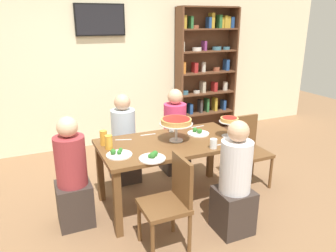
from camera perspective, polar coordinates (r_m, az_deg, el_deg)
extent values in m
plane|color=#846042|center=(3.89, 0.61, -12.98)|extent=(12.00, 12.00, 0.00)
cube|color=beige|center=(5.44, -9.16, 11.54)|extent=(8.00, 0.12, 2.80)
cube|color=brown|center=(3.57, 0.65, -3.05)|extent=(1.57, 0.85, 0.04)
cube|color=brown|center=(3.21, -8.78, -13.33)|extent=(0.07, 0.07, 0.70)
cube|color=brown|center=(3.78, 13.19, -8.44)|extent=(0.07, 0.07, 0.70)
cube|color=brown|center=(3.84, -11.73, -7.91)|extent=(0.07, 0.07, 0.70)
cube|color=brown|center=(4.33, 7.42, -4.55)|extent=(0.07, 0.07, 0.70)
cube|color=brown|center=(5.63, 1.92, 8.90)|extent=(0.03, 0.30, 2.20)
cube|color=brown|center=(6.17, 11.04, 9.40)|extent=(0.03, 0.30, 2.20)
cube|color=brown|center=(6.00, 5.99, 9.40)|extent=(1.10, 0.02, 2.20)
cube|color=brown|center=(6.15, 6.31, -0.87)|extent=(1.04, 0.28, 0.02)
cube|color=brown|center=(6.04, 6.43, 2.42)|extent=(1.04, 0.28, 0.02)
cube|color=brown|center=(5.95, 6.56, 5.82)|extent=(1.04, 0.28, 0.02)
cube|color=brown|center=(5.88, 6.69, 9.31)|extent=(1.04, 0.28, 0.02)
cube|color=brown|center=(5.83, 6.82, 12.87)|extent=(1.04, 0.28, 0.02)
cube|color=brown|center=(5.81, 6.96, 16.47)|extent=(1.04, 0.28, 0.02)
cube|color=brown|center=(5.81, 7.10, 19.96)|extent=(1.04, 0.28, 0.02)
cube|color=#3D3838|center=(5.79, 2.35, 2.86)|extent=(0.04, 0.13, 0.18)
cube|color=navy|center=(5.86, 3.86, 3.06)|extent=(0.06, 0.13, 0.18)
cube|color=#3D3838|center=(5.95, 5.61, 3.51)|extent=(0.04, 0.13, 0.24)
cube|color=#2D6B38|center=(6.02, 6.75, 3.68)|extent=(0.04, 0.13, 0.24)
cube|color=#B7932D|center=(6.10, 8.14, 3.83)|extent=(0.05, 0.13, 0.24)
cube|color=navy|center=(6.21, 9.60, 3.70)|extent=(0.05, 0.13, 0.18)
cylinder|color=#3D7084|center=(5.74, 2.85, 5.87)|extent=(0.14, 0.14, 0.06)
cylinder|color=beige|center=(5.85, 5.00, 5.99)|extent=(0.12, 0.12, 0.04)
cube|color=#B2A88E|center=(5.89, 6.07, 6.82)|extent=(0.06, 0.13, 0.20)
cube|color=maroon|center=(6.02, 8.08, 6.83)|extent=(0.07, 0.13, 0.17)
cylinder|color=beige|center=(6.14, 9.96, 6.93)|extent=(0.09, 0.09, 0.16)
cube|color=orange|center=(5.64, 2.56, 10.18)|extent=(0.07, 0.13, 0.20)
cube|color=maroon|center=(5.75, 4.71, 10.15)|extent=(0.07, 0.12, 0.17)
cylinder|color=beige|center=(5.84, 6.25, 10.21)|extent=(0.08, 0.08, 0.17)
cylinder|color=brown|center=(5.98, 8.45, 9.82)|extent=(0.12, 0.12, 0.07)
cube|color=navy|center=(6.08, 10.12, 10.49)|extent=(0.06, 0.13, 0.20)
cube|color=#B2A88E|center=(5.60, 2.47, 13.70)|extent=(0.04, 0.13, 0.16)
cylinder|color=silver|center=(5.73, 5.06, 13.24)|extent=(0.16, 0.16, 0.06)
cube|color=#7A3370|center=(5.79, 6.32, 13.77)|extent=(0.04, 0.13, 0.16)
cylinder|color=#3D7084|center=(5.93, 8.49, 13.28)|extent=(0.16, 0.16, 0.06)
cylinder|color=#3D7084|center=(6.04, 10.12, 13.24)|extent=(0.13, 0.13, 0.05)
cube|color=#B7932D|center=(5.59, 2.68, 17.70)|extent=(0.07, 0.13, 0.21)
cube|color=#2D6B38|center=(5.65, 3.97, 17.63)|extent=(0.04, 0.13, 0.20)
cylinder|color=brown|center=(5.69, 4.79, 16.89)|extent=(0.12, 0.12, 0.05)
cube|color=navy|center=(5.81, 7.10, 17.48)|extent=(0.05, 0.13, 0.18)
cube|color=#B7932D|center=(5.84, 7.61, 17.78)|extent=(0.06, 0.13, 0.25)
cube|color=#2D6B38|center=(5.92, 8.89, 17.59)|extent=(0.05, 0.13, 0.22)
cube|color=#B7932D|center=(5.95, 9.38, 17.37)|extent=(0.05, 0.10, 0.18)
cube|color=#B7932D|center=(5.98, 9.82, 17.50)|extent=(0.05, 0.13, 0.21)
cube|color=#B7932D|center=(6.01, 10.34, 17.40)|extent=(0.07, 0.11, 0.19)
cube|color=navy|center=(6.05, 10.93, 17.35)|extent=(0.06, 0.13, 0.19)
cube|color=black|center=(5.26, -11.79, 17.70)|extent=(0.76, 0.05, 0.47)
cube|color=black|center=(5.24, -11.72, 17.70)|extent=(0.72, 0.01, 0.43)
cube|color=#382D28|center=(3.55, -15.94, -12.89)|extent=(0.34, 0.34, 0.45)
cylinder|color=#993338|center=(3.33, -16.65, -5.87)|extent=(0.30, 0.30, 0.50)
sphere|color=beige|center=(3.21, -17.21, -0.15)|extent=(0.20, 0.20, 0.20)
cube|color=#382D28|center=(4.52, 1.18, -5.07)|extent=(0.34, 0.34, 0.45)
cylinder|color=#D63866|center=(4.36, 1.22, 0.67)|extent=(0.30, 0.30, 0.50)
sphere|color=tan|center=(4.26, 1.26, 5.16)|extent=(0.20, 0.20, 0.20)
cube|color=#382D28|center=(4.29, -7.52, -6.59)|extent=(0.34, 0.34, 0.45)
cylinder|color=silver|center=(4.11, -7.79, -0.58)|extent=(0.30, 0.30, 0.50)
sphere|color=tan|center=(4.02, -8.00, 4.15)|extent=(0.20, 0.20, 0.20)
cube|color=#382D28|center=(3.37, 11.24, -14.24)|extent=(0.34, 0.34, 0.45)
cylinder|color=silver|center=(3.15, 11.78, -6.92)|extent=(0.30, 0.30, 0.50)
sphere|color=tan|center=(3.02, 12.21, -0.89)|extent=(0.20, 0.20, 0.20)
cube|color=brown|center=(2.99, -0.78, -13.84)|extent=(0.40, 0.40, 0.04)
cube|color=brown|center=(2.94, 2.48, -9.27)|extent=(0.04, 0.36, 0.42)
cylinder|color=brown|center=(2.93, -2.68, -19.96)|extent=(0.04, 0.04, 0.41)
cylinder|color=brown|center=(3.20, -5.05, -16.35)|extent=(0.04, 0.04, 0.41)
cylinder|color=brown|center=(3.05, 3.79, -18.29)|extent=(0.04, 0.04, 0.41)
cylinder|color=brown|center=(3.31, 0.90, -15.01)|extent=(0.04, 0.04, 0.41)
cube|color=brown|center=(4.18, 14.42, -4.65)|extent=(0.40, 0.40, 0.04)
cube|color=brown|center=(4.23, 13.18, -0.93)|extent=(0.36, 0.04, 0.42)
cylinder|color=brown|center=(4.26, 17.50, -7.84)|extent=(0.04, 0.04, 0.41)
cylinder|color=brown|center=(4.05, 13.71, -8.88)|extent=(0.04, 0.04, 0.41)
cylinder|color=brown|center=(4.50, 14.60, -6.13)|extent=(0.04, 0.04, 0.41)
cylinder|color=brown|center=(4.30, 10.90, -7.00)|extent=(0.04, 0.04, 0.41)
cylinder|color=silver|center=(3.59, 1.43, -2.50)|extent=(0.15, 0.15, 0.01)
cylinder|color=silver|center=(3.55, 1.44, -1.05)|extent=(0.03, 0.03, 0.18)
cylinder|color=silver|center=(3.52, 1.45, 0.39)|extent=(0.36, 0.36, 0.01)
cylinder|color=tan|center=(3.51, 1.45, 0.85)|extent=(0.33, 0.33, 0.05)
cylinder|color=maroon|center=(3.51, 1.46, 1.28)|extent=(0.30, 0.30, 0.00)
cylinder|color=silver|center=(3.77, 10.51, -1.75)|extent=(0.15, 0.15, 0.01)
cylinder|color=silver|center=(3.74, 10.58, -0.48)|extent=(0.03, 0.03, 0.16)
cylinder|color=silver|center=(3.72, 10.66, 0.78)|extent=(0.23, 0.23, 0.01)
cylinder|color=tan|center=(3.71, 10.68, 1.13)|extent=(0.20, 0.20, 0.04)
cylinder|color=maroon|center=(3.70, 10.70, 1.46)|extent=(0.16, 0.16, 0.00)
cylinder|color=white|center=(3.81, 5.30, -1.32)|extent=(0.25, 0.25, 0.01)
sphere|color=#2D7028|center=(3.83, 4.72, -0.64)|extent=(0.06, 0.06, 0.06)
sphere|color=#2D7028|center=(3.79, 5.50, -0.86)|extent=(0.06, 0.06, 0.06)
sphere|color=#2D7028|center=(3.82, 5.69, -0.83)|extent=(0.04, 0.04, 0.04)
cylinder|color=white|center=(3.25, -8.52, -5.00)|extent=(0.26, 0.26, 0.01)
sphere|color=#2D7028|center=(3.30, -8.27, -4.11)|extent=(0.04, 0.04, 0.04)
sphere|color=#2D7028|center=(3.24, -9.58, -4.44)|extent=(0.06, 0.06, 0.06)
sphere|color=#2D7028|center=(3.23, -8.53, -4.52)|extent=(0.05, 0.05, 0.05)
cylinder|color=white|center=(3.13, -2.77, -5.68)|extent=(0.26, 0.26, 0.01)
sphere|color=#2D7028|center=(3.16, -2.29, -4.80)|extent=(0.06, 0.06, 0.06)
sphere|color=#2D7028|center=(3.12, -2.72, -5.10)|extent=(0.06, 0.06, 0.06)
sphere|color=#2D7028|center=(3.12, -3.11, -5.24)|extent=(0.04, 0.04, 0.04)
sphere|color=#2D7028|center=(3.12, -3.14, -5.22)|extent=(0.04, 0.04, 0.04)
cylinder|color=gold|center=(3.40, -10.32, -2.81)|extent=(0.08, 0.08, 0.15)
cylinder|color=gold|center=(3.51, -11.19, -2.04)|extent=(0.08, 0.08, 0.16)
cylinder|color=white|center=(3.40, 7.94, -3.06)|extent=(0.07, 0.07, 0.10)
cylinder|color=white|center=(3.86, 0.64, -0.24)|extent=(0.06, 0.06, 0.11)
cube|color=silver|center=(3.65, -7.79, -2.38)|extent=(0.18, 0.07, 0.00)
cube|color=silver|center=(3.78, -3.52, -1.51)|extent=(0.18, 0.03, 0.00)
cube|color=silver|center=(3.53, 9.34, -3.18)|extent=(0.18, 0.02, 0.00)
cube|color=silver|center=(3.62, 12.47, -2.83)|extent=(0.18, 0.04, 0.00)
cube|color=silver|center=(4.06, 5.18, -0.11)|extent=(0.18, 0.03, 0.00)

